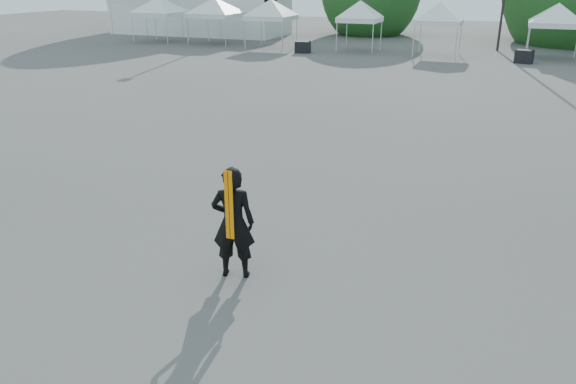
% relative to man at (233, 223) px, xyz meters
% --- Properties ---
extents(ground, '(120.00, 120.00, 0.00)m').
position_rel_man_xyz_m(ground, '(-0.05, 2.53, -0.99)').
color(ground, '#474442').
rests_on(ground, ground).
extents(marquee, '(15.00, 6.25, 4.23)m').
position_rel_man_xyz_m(marquee, '(-22.05, 37.53, 0.98)').
color(marquee, white).
rests_on(marquee, ground).
extents(tent_a, '(4.58, 4.58, 3.88)m').
position_rel_man_xyz_m(tent_a, '(-21.79, 30.91, 2.07)').
color(tent_a, silver).
rests_on(tent_a, ground).
extents(tent_b, '(4.71, 4.71, 3.88)m').
position_rel_man_xyz_m(tent_b, '(-17.06, 31.16, 2.07)').
color(tent_b, silver).
rests_on(tent_b, ground).
extents(tent_c, '(4.24, 4.24, 3.88)m').
position_rel_man_xyz_m(tent_c, '(-12.16, 30.23, 2.07)').
color(tent_c, silver).
rests_on(tent_c, ground).
extents(tent_d, '(3.75, 3.75, 3.88)m').
position_rel_man_xyz_m(tent_d, '(-5.86, 30.61, 2.06)').
color(tent_d, silver).
rests_on(tent_d, ground).
extents(tent_e, '(3.94, 3.94, 3.88)m').
position_rel_man_xyz_m(tent_e, '(-0.62, 30.21, 2.07)').
color(tent_e, silver).
rests_on(tent_e, ground).
extents(tent_f, '(4.34, 4.34, 3.88)m').
position_rel_man_xyz_m(tent_f, '(6.19, 31.21, 2.07)').
color(tent_f, silver).
rests_on(tent_f, ground).
extents(man, '(0.83, 0.66, 1.98)m').
position_rel_man_xyz_m(man, '(0.00, 0.00, 0.00)').
color(man, black).
rests_on(man, ground).
extents(crate_west, '(1.07, 0.88, 0.75)m').
position_rel_man_xyz_m(crate_west, '(-9.17, 28.56, -0.61)').
color(crate_west, black).
rests_on(crate_west, ground).
extents(crate_mid, '(1.11, 0.93, 0.77)m').
position_rel_man_xyz_m(crate_mid, '(4.63, 28.86, -0.61)').
color(crate_mid, black).
rests_on(crate_mid, ground).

